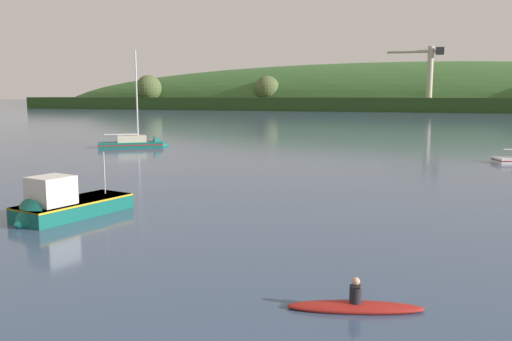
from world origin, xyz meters
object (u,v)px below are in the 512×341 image
(dockside_crane, at_px, (428,78))
(canoe_with_paddler, at_px, (355,306))
(sailboat_near_mooring, at_px, (140,145))
(fishing_boat_moored, at_px, (63,209))

(dockside_crane, distance_m, canoe_with_paddler, 182.70)
(sailboat_near_mooring, relative_size, fishing_boat_moored, 1.90)
(fishing_boat_moored, distance_m, canoe_with_paddler, 15.87)
(fishing_boat_moored, bearing_deg, canoe_with_paddler, 79.21)
(dockside_crane, xyz_separation_m, canoe_with_paddler, (22.32, -180.97, -11.52))
(fishing_boat_moored, bearing_deg, dockside_crane, -171.53)
(fishing_boat_moored, xyz_separation_m, canoe_with_paddler, (15.18, -4.62, -0.31))
(fishing_boat_moored, height_order, canoe_with_paddler, fishing_boat_moored)
(canoe_with_paddler, bearing_deg, sailboat_near_mooring, 112.71)
(sailboat_near_mooring, relative_size, canoe_with_paddler, 3.19)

